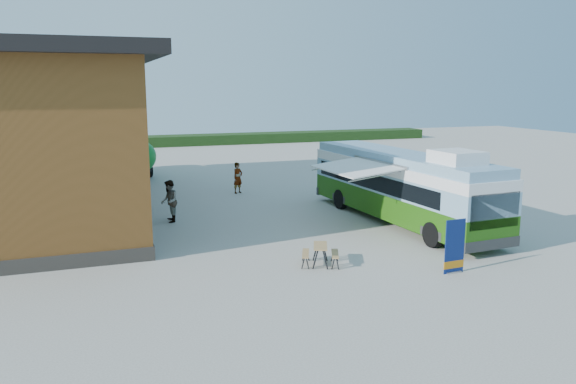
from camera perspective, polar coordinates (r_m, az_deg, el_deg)
name	(u,v)px	position (r m, az deg, el deg)	size (l,w,h in m)	color
ground	(325,243)	(21.86, 3.78, -5.19)	(100.00, 100.00, 0.00)	#BCB7AD
barn	(41,137)	(29.44, -23.78, 5.16)	(9.60, 21.20, 7.50)	brown
hedge	(252,138)	(59.82, -3.69, 5.49)	(40.00, 3.00, 1.00)	#264419
bus	(401,184)	(25.24, 11.37, 0.77)	(3.18, 11.81, 3.59)	#2D7213
awning	(360,167)	(23.86, 7.29, 2.52)	(2.77, 4.19, 0.51)	white
banner	(454,251)	(19.02, 16.55, -5.79)	(0.78, 0.21, 1.79)	#0B1C55
picnic_table	(320,250)	(19.11, 3.30, -5.93)	(1.55, 1.47, 0.70)	tan
person_a	(238,178)	(31.78, -5.12, 1.45)	(0.64, 0.42, 1.75)	#999999
person_b	(169,201)	(25.44, -11.97, -0.93)	(0.92, 0.72, 1.89)	#999999
slurry_tanker	(131,154)	(39.42, -15.63, 3.77)	(2.81, 6.80, 2.54)	#177F28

